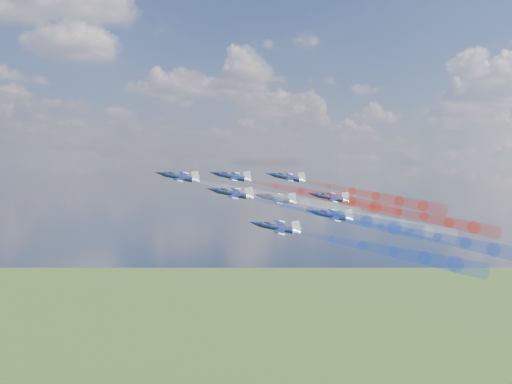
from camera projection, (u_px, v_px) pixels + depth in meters
name	position (u px, v px, depth m)	size (l,w,h in m)	color
jet_lead	(179.00, 177.00, 163.45)	(9.98, 12.48, 3.33)	black
trail_lead	(279.00, 198.00, 163.54)	(4.16, 43.47, 4.16)	white
jet_inner_left	(232.00, 194.00, 154.42)	(9.98, 12.48, 3.33)	black
trail_inner_left	(338.00, 216.00, 154.51)	(4.16, 43.47, 4.16)	blue
jet_inner_right	(232.00, 177.00, 175.08)	(9.98, 12.48, 3.33)	black
trail_inner_right	(326.00, 196.00, 175.18)	(4.16, 43.47, 4.16)	red
jet_outer_left	(277.00, 228.00, 140.67)	(9.98, 12.48, 3.33)	black
trail_outer_left	(393.00, 252.00, 140.76)	(4.16, 43.47, 4.16)	blue
jet_center_third	(276.00, 199.00, 164.39)	(9.98, 12.48, 3.33)	black
trail_center_third	(376.00, 220.00, 164.48)	(4.16, 43.47, 4.16)	white
jet_outer_right	(287.00, 178.00, 185.33)	(9.98, 12.48, 3.33)	black
trail_outer_right	(376.00, 196.00, 185.42)	(4.16, 43.47, 4.16)	red
jet_rear_left	(332.00, 216.00, 154.67)	(9.98, 12.48, 3.33)	black
trail_rear_left	(437.00, 238.00, 154.76)	(4.16, 43.47, 4.16)	blue
jet_rear_right	(330.00, 198.00, 174.41)	(9.98, 12.48, 3.33)	black
trail_rear_right	(424.00, 217.00, 174.50)	(4.16, 43.47, 4.16)	red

